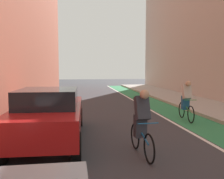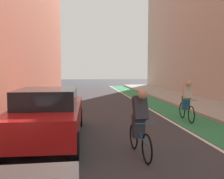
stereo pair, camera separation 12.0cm
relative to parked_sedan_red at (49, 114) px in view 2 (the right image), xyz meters
The scene contains 7 objects.
ground_plane 3.90m from the parked_sedan_red, 47.54° to the left, with size 79.65×79.65×0.00m, color #38383D.
bike_lane_paint 7.28m from the parked_sedan_red, 41.71° to the left, with size 1.60×36.20×0.00m, color #2D8451.
lane_divider_stripe 6.64m from the parked_sedan_red, 46.92° to the left, with size 0.12×36.20×0.00m, color white.
sidewalk_right 9.16m from the parked_sedan_red, 31.84° to the left, with size 3.11×36.20×0.14m, color #A8A59E.
parked_sedan_red is the anchor object (origin of this frame).
cyclist_trailing 2.81m from the parked_sedan_red, 33.90° to the right, with size 0.48×1.72×1.62m.
cyclist_far 5.62m from the parked_sedan_red, 22.68° to the left, with size 0.48×1.73×1.62m.
Camera 2 is at (-1.65, 4.03, 2.09)m, focal length 39.54 mm.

